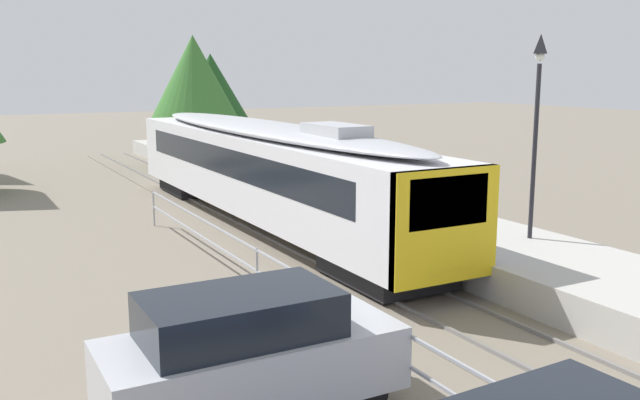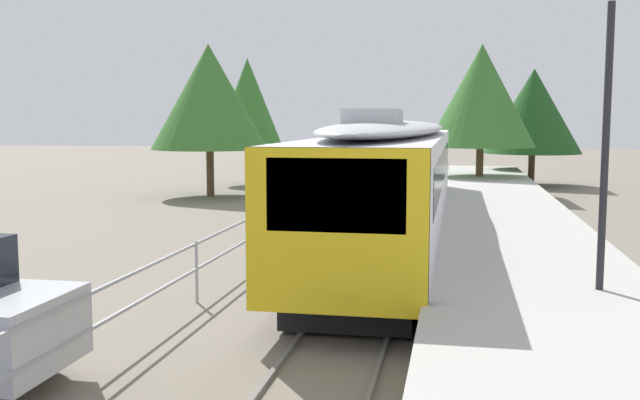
# 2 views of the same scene
# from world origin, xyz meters

# --- Properties ---
(ground_plane) EXTENTS (160.00, 160.00, 0.00)m
(ground_plane) POSITION_xyz_m (-3.00, 22.00, 0.00)
(ground_plane) COLOR slate
(track_rails) EXTENTS (3.20, 60.00, 0.14)m
(track_rails) POSITION_xyz_m (0.00, 22.00, 0.03)
(track_rails) COLOR slate
(track_rails) RESTS_ON ground
(commuter_train) EXTENTS (2.82, 19.77, 3.74)m
(commuter_train) POSITION_xyz_m (0.00, 27.90, 2.15)
(commuter_train) COLOR silver
(commuter_train) RESTS_ON track_rails
(station_platform) EXTENTS (3.90, 60.00, 0.90)m
(station_platform) POSITION_xyz_m (3.25, 22.00, 0.45)
(station_platform) COLOR #B7B5AD
(station_platform) RESTS_ON ground
(platform_lamp_mid_platform) EXTENTS (0.34, 0.34, 5.35)m
(platform_lamp_mid_platform) POSITION_xyz_m (4.11, 19.73, 4.62)
(platform_lamp_mid_platform) COLOR #232328
(platform_lamp_mid_platform) RESTS_ON station_platform
(parked_suv_silver) EXTENTS (4.60, 1.91, 2.04)m
(parked_suv_silver) POSITION_xyz_m (-5.65, 15.86, 1.06)
(parked_suv_silver) COLOR #B7BABF
(parked_suv_silver) RESTS_ON ground
(tree_behind_carpark) EXTENTS (5.35, 5.35, 6.48)m
(tree_behind_carpark) POSITION_xyz_m (5.86, 49.38, 4.14)
(tree_behind_carpark) COLOR brown
(tree_behind_carpark) RESTS_ON ground
(tree_behind_station_far) EXTENTS (5.27, 5.27, 7.31)m
(tree_behind_station_far) POSITION_xyz_m (2.85, 43.72, 4.82)
(tree_behind_station_far) COLOR brown
(tree_behind_station_far) RESTS_ON ground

